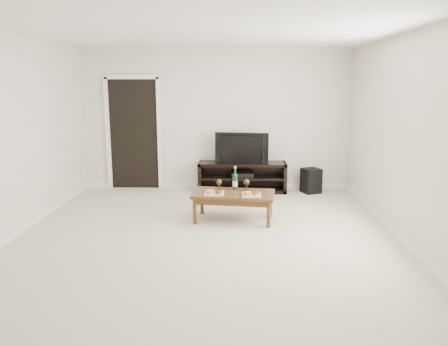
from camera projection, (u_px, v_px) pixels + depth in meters
floor at (206, 237)px, 5.71m from camera, size 5.50×5.50×0.00m
back_wall at (216, 120)px, 8.16m from camera, size 5.00×0.04×2.60m
ceiling at (204, 28)px, 5.18m from camera, size 5.00×5.50×0.04m
doorway at (134, 135)px, 8.23m from camera, size 0.90×0.02×2.05m
media_console at (242, 177)px, 8.08m from camera, size 1.62×0.45×0.55m
television at (242, 147)px, 7.97m from camera, size 0.98×0.26×0.56m
av_receiver at (242, 174)px, 8.06m from camera, size 0.41×0.32×0.08m
subwoofer at (311, 181)px, 8.00m from camera, size 0.39×0.39×0.45m
coffee_table at (234, 206)px, 6.38m from camera, size 1.24×0.77×0.42m
plate_left at (214, 192)px, 6.25m from camera, size 0.27×0.27×0.07m
plate_right at (251, 193)px, 6.17m from camera, size 0.27×0.27×0.07m
wine_bottle at (235, 178)px, 6.49m from camera, size 0.07×0.07×0.35m
goblet_left at (219, 185)px, 6.46m from camera, size 0.09×0.09×0.17m
goblet_right at (247, 185)px, 6.45m from camera, size 0.09×0.09×0.17m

